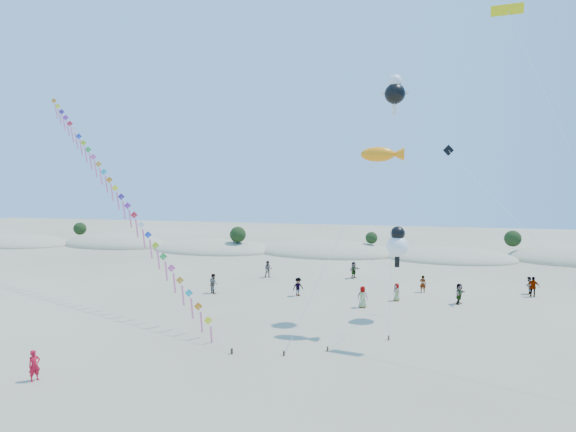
% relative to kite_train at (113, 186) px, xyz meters
% --- Properties ---
extents(ground, '(160.00, 160.00, 0.00)m').
position_rel_kite_train_xyz_m(ground, '(15.40, -18.39, -9.87)').
color(ground, gray).
rests_on(ground, ground).
extents(dune_ridge, '(145.30, 11.49, 5.57)m').
position_rel_kite_train_xyz_m(dune_ridge, '(16.46, 26.74, -9.75)').
color(dune_ridge, tan).
rests_on(dune_ridge, ground).
extents(kite_train, '(26.38, 19.48, 19.60)m').
position_rel_kite_train_xyz_m(kite_train, '(0.00, 0.00, 0.00)').
color(kite_train, '#3F2D1E').
rests_on(kite_train, ground).
extents(fish_kite, '(7.17, 6.60, 12.86)m').
position_rel_kite_train_xyz_m(fish_kite, '(22.65, -3.89, 2.45)').
color(fish_kite, '#3F2D1E').
rests_on(fish_kite, ground).
extents(cartoon_kite_low, '(5.23, 8.49, 7.09)m').
position_rel_kite_train_xyz_m(cartoon_kite_low, '(23.89, -1.05, -4.09)').
color(cartoon_kite_low, '#3F2D1E').
rests_on(cartoon_kite_low, ground).
extents(cartoon_kite_high, '(2.00, 6.36, 18.34)m').
position_rel_kite_train_xyz_m(cartoon_kite_high, '(23.48, -0.37, 7.22)').
color(cartoon_kite_high, '#3F2D1E').
rests_on(cartoon_kite_high, ground).
extents(parafoil_kite, '(6.99, 11.44, 21.83)m').
position_rel_kite_train_xyz_m(parafoil_kite, '(30.50, -4.14, 10.92)').
color(parafoil_kite, '#3F2D1E').
rests_on(parafoil_kite, ground).
extents(dark_kite, '(11.55, 7.28, 13.29)m').
position_rel_kite_train_xyz_m(dark_kite, '(31.34, 0.18, -1.14)').
color(dark_kite, '#3F2D1E').
rests_on(dark_kite, ground).
extents(flyer_foreground, '(0.64, 0.73, 1.68)m').
position_rel_kite_train_xyz_m(flyer_foreground, '(4.57, -15.90, -9.02)').
color(flyer_foreground, '#AD0D22').
rests_on(flyer_foreground, ground).
extents(beachgoers, '(35.35, 11.80, 1.81)m').
position_rel_kite_train_xyz_m(beachgoers, '(23.16, 6.51, -9.01)').
color(beachgoers, slate).
rests_on(beachgoers, ground).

